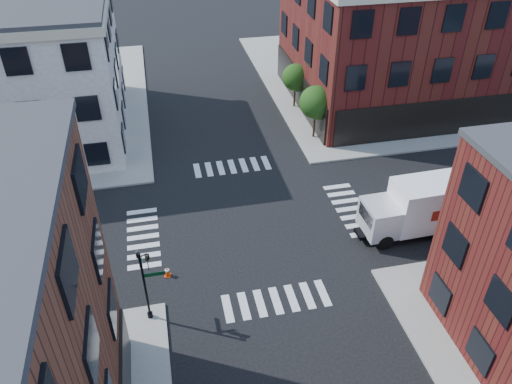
% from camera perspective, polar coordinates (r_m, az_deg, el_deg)
% --- Properties ---
extents(ground, '(120.00, 120.00, 0.00)m').
position_cam_1_polar(ground, '(33.06, -0.64, -3.49)').
color(ground, black).
rests_on(ground, ground).
extents(sidewalk_ne, '(30.00, 30.00, 0.15)m').
position_cam_1_polar(sidewalk_ne, '(56.94, 16.44, 12.74)').
color(sidewalk_ne, gray).
rests_on(sidewalk_ne, ground).
extents(building_ne, '(25.00, 16.00, 12.00)m').
position_cam_1_polar(building_ne, '(50.68, 19.59, 16.59)').
color(building_ne, '#4B1312').
rests_on(building_ne, ground).
extents(tree_near, '(2.69, 2.69, 4.49)m').
position_cam_1_polar(tree_near, '(41.32, 6.93, 9.97)').
color(tree_near, black).
rests_on(tree_near, ground).
extents(tree_far, '(2.43, 2.43, 4.07)m').
position_cam_1_polar(tree_far, '(46.64, 4.60, 12.79)').
color(tree_far, black).
rests_on(tree_far, ground).
extents(signal_pole, '(1.29, 1.24, 4.60)m').
position_cam_1_polar(signal_pole, '(25.84, -12.54, -9.59)').
color(signal_pole, black).
rests_on(signal_pole, ground).
extents(box_truck, '(8.20, 2.69, 3.67)m').
position_cam_1_polar(box_truck, '(33.09, 18.93, -1.53)').
color(box_truck, white).
rests_on(box_truck, ground).
extents(traffic_cone, '(0.45, 0.45, 0.67)m').
position_cam_1_polar(traffic_cone, '(29.62, -10.12, -8.95)').
color(traffic_cone, '#E33E0A').
rests_on(traffic_cone, ground).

